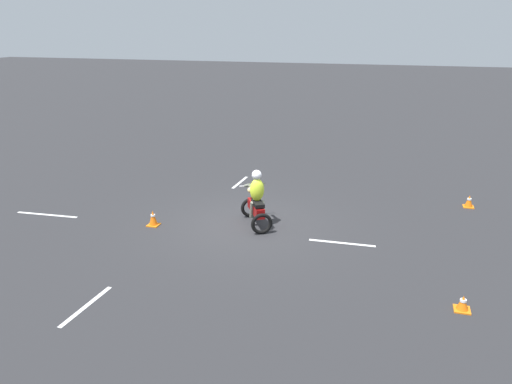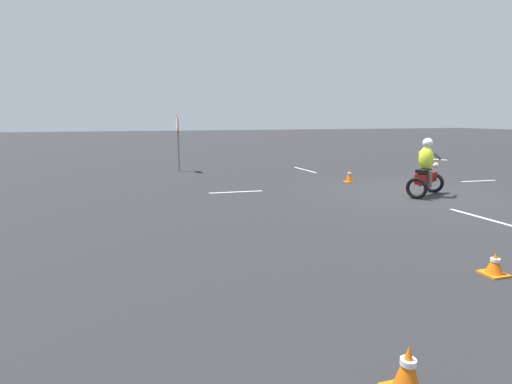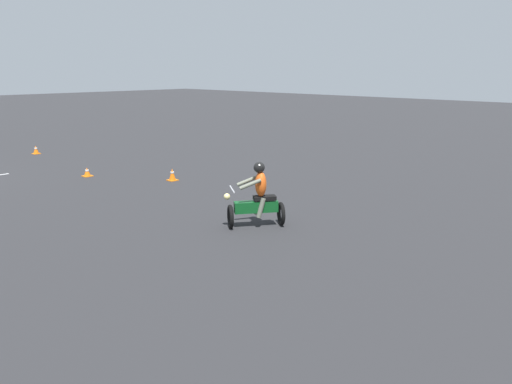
# 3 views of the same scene
# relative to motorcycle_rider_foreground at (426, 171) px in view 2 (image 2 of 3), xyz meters

# --- Properties ---
(ground_plane) EXTENTS (120.00, 120.00, 0.00)m
(ground_plane) POSITION_rel_motorcycle_rider_foreground_xyz_m (0.29, 0.04, -0.73)
(ground_plane) COLOR #28282B
(motorcycle_rider_foreground) EXTENTS (1.22, 1.51, 1.66)m
(motorcycle_rider_foreground) POSITION_rel_motorcycle_rider_foreground_xyz_m (0.00, 0.00, 0.00)
(motorcycle_rider_foreground) COLOR black
(motorcycle_rider_foreground) RESTS_ON ground
(stop_sign) EXTENTS (0.70, 0.08, 2.30)m
(stop_sign) POSITION_rel_motorcycle_rider_foreground_xyz_m (7.49, 6.16, 0.91)
(stop_sign) COLOR slate
(stop_sign) RESTS_ON ground
(traffic_cone_near_left) EXTENTS (0.32, 0.32, 0.44)m
(traffic_cone_near_left) POSITION_rel_motorcycle_rider_foreground_xyz_m (-6.95, 5.98, -0.51)
(traffic_cone_near_left) COLOR orange
(traffic_cone_near_left) RESTS_ON ground
(traffic_cone_mid_left) EXTENTS (0.32, 0.32, 0.46)m
(traffic_cone_mid_left) POSITION_rel_motorcycle_rider_foreground_xyz_m (2.83, 0.79, -0.50)
(traffic_cone_mid_left) COLOR orange
(traffic_cone_mid_left) RESTS_ON ground
(traffic_cone_far_right) EXTENTS (0.32, 0.32, 0.33)m
(traffic_cone_far_right) POSITION_rel_motorcycle_rider_foreground_xyz_m (-5.19, 3.13, -0.57)
(traffic_cone_far_right) COLOR orange
(traffic_cone_far_right) RESTS_ON ground
(lane_stripe_e) EXTENTS (2.00, 0.21, 0.01)m
(lane_stripe_e) POSITION_rel_motorcycle_rider_foreground_xyz_m (6.30, 0.92, -0.72)
(lane_stripe_e) COLOR silver
(lane_stripe_e) RESTS_ON ground
(lane_stripe_n) EXTENTS (0.20, 1.63, 0.01)m
(lane_stripe_n) POSITION_rel_motorcycle_rider_foreground_xyz_m (2.18, 5.06, -0.72)
(lane_stripe_n) COLOR silver
(lane_stripe_n) RESTS_ON ground
(lane_stripe_w) EXTENTS (1.74, 0.15, 0.01)m
(lane_stripe_w) POSITION_rel_motorcycle_rider_foreground_xyz_m (-2.49, 0.54, -0.72)
(lane_stripe_w) COLOR silver
(lane_stripe_w) RESTS_ON ground
(lane_stripe_s) EXTENTS (0.18, 1.45, 0.01)m
(lane_stripe_s) POSITION_rel_motorcycle_rider_foreground_xyz_m (1.67, -3.73, -0.72)
(lane_stripe_s) COLOR silver
(lane_stripe_s) RESTS_ON ground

